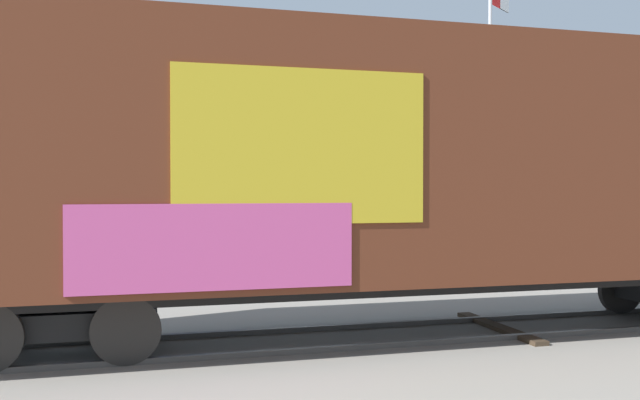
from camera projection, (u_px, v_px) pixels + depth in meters
The scene contains 7 objects.
ground_plane at pixel (458, 333), 11.16m from camera, with size 260.00×260.00×0.00m, color gray.
track at pixel (377, 335), 10.83m from camera, with size 59.98×5.17×0.08m.
freight_car at pixel (416, 164), 10.95m from camera, with size 15.50×3.75×4.88m.
flagpole at pixel (494, 72), 23.29m from camera, with size 1.28×1.13×9.67m.
hillside at pixel (210, 157), 84.96m from camera, with size 137.72×41.34×16.89m.
parked_car_blue at pixel (152, 250), 16.51m from camera, with size 4.45×2.00×1.65m.
parked_car_silver at pixel (409, 245), 17.91m from camera, with size 4.68×2.36×1.74m.
Camera 1 is at (-4.50, -10.40, 2.35)m, focal length 38.79 mm.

